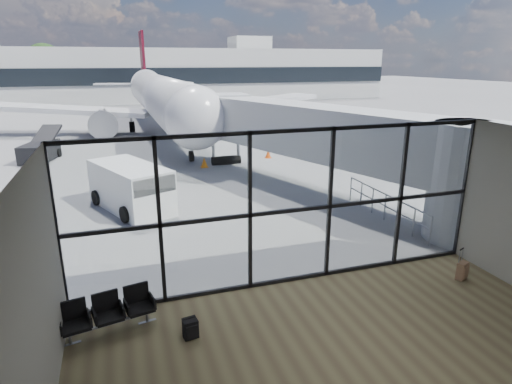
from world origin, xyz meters
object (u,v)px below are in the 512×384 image
backpack (191,329)px  belt_loader (40,150)px  airliner (161,97)px  seating_row (107,311)px  service_van (132,187)px  suitcase (462,271)px

backpack → belt_loader: bearing=96.2°
backpack → airliner: (2.92, 32.71, 2.72)m
seating_row → backpack: (1.81, -0.92, -0.29)m
belt_loader → airliner: bearing=65.2°
seating_row → backpack: bearing=-38.9°
service_van → belt_loader: belt_loader is taller
backpack → airliner: bearing=75.5°
suitcase → seating_row: bearing=152.1°
suitcase → belt_loader: (-14.16, 21.31, 0.37)m
seating_row → backpack: seating_row is taller
seating_row → belt_loader: 21.13m
suitcase → service_van: service_van is taller
seating_row → suitcase: (9.91, -0.62, -0.24)m
seating_row → service_van: size_ratio=0.44×
airliner → belt_loader: size_ratio=8.36×
belt_loader → backpack: bearing=-60.1°
suitcase → service_van: (-8.92, 9.56, 0.71)m
seating_row → backpack: size_ratio=4.25×
seating_row → service_van: 9.01m
service_van → belt_loader: (-5.23, 11.75, -0.34)m
backpack → belt_loader: (-6.06, 21.61, 0.42)m
backpack → service_van: service_van is taller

